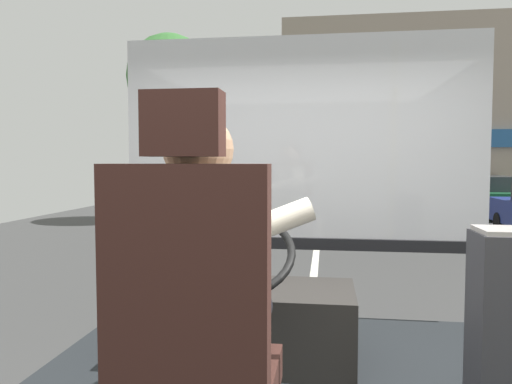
# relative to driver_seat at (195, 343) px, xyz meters

# --- Properties ---
(ground) EXTENTS (18.00, 44.00, 0.06)m
(ground) POSITION_rel_driver_seat_xyz_m (0.22, 9.20, -1.24)
(ground) COLOR #373737
(driver_seat) EXTENTS (0.48, 0.48, 1.28)m
(driver_seat) POSITION_rel_driver_seat_xyz_m (0.00, 0.00, 0.00)
(driver_seat) COLOR black
(driver_seat) RESTS_ON bus_floor
(bus_driver) EXTENTS (0.73, 0.60, 0.81)m
(bus_driver) POSITION_rel_driver_seat_xyz_m (-0.00, 0.13, 0.17)
(bus_driver) COLOR black
(bus_driver) RESTS_ON driver_seat
(steering_console) EXTENTS (1.10, 1.03, 0.84)m
(steering_console) POSITION_rel_driver_seat_xyz_m (0.00, 1.17, -0.31)
(steering_console) COLOR #282623
(steering_console) RESTS_ON bus_floor
(fare_box) EXTENTS (0.23, 0.27, 0.80)m
(fare_box) POSITION_rel_driver_seat_xyz_m (1.14, 0.78, -0.13)
(fare_box) COLOR #333338
(fare_box) RESTS_ON bus_floor
(windshield_panel) EXTENTS (2.50, 0.08, 1.48)m
(windshield_panel) POSITION_rel_driver_seat_xyz_m (0.22, 2.02, 0.51)
(windshield_panel) COLOR silver
(street_tree) EXTENTS (2.42, 2.42, 5.38)m
(street_tree) POSITION_rel_driver_seat_xyz_m (-4.05, 12.33, 2.89)
(street_tree) COLOR #4C3828
(street_tree) RESTS_ON ground
(shop_building) EXTENTS (12.15, 5.73, 6.84)m
(shop_building) POSITION_rel_driver_seat_xyz_m (4.87, 19.12, 2.20)
(shop_building) COLOR gray
(shop_building) RESTS_ON ground
(parked_car_green) EXTENTS (1.77, 4.16, 1.30)m
(parked_car_green) POSITION_rel_driver_seat_xyz_m (5.44, 15.47, -0.55)
(parked_car_green) COLOR #195633
(parked_car_green) RESTS_ON ground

